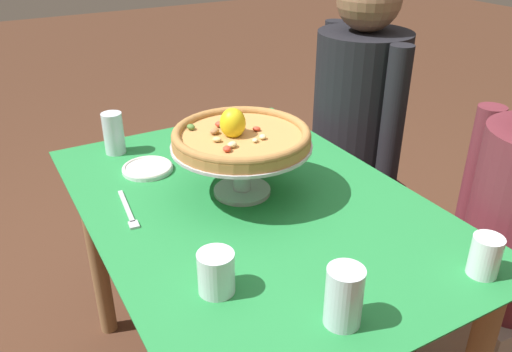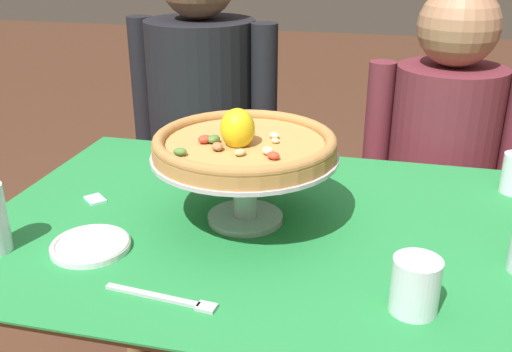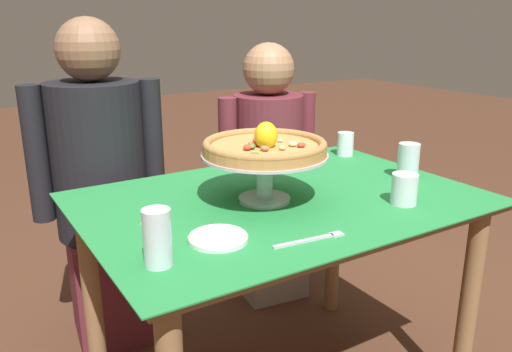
% 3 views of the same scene
% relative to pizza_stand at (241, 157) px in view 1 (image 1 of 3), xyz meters
% --- Properties ---
extents(dining_table, '(1.20, 0.84, 0.73)m').
position_rel_pizza_stand_xyz_m(dining_table, '(0.06, 0.00, -0.22)').
color(dining_table, olive).
rests_on(dining_table, ground).
extents(pizza_stand, '(0.38, 0.38, 0.15)m').
position_rel_pizza_stand_xyz_m(pizza_stand, '(0.00, 0.00, 0.00)').
color(pizza_stand, '#B7B7C1').
rests_on(pizza_stand, dining_table).
extents(pizza, '(0.37, 0.37, 0.10)m').
position_rel_pizza_stand_xyz_m(pizza, '(-0.00, -0.00, 0.06)').
color(pizza, '#BC8447').
rests_on(pizza, pizza_stand).
extents(water_glass_side_right, '(0.07, 0.07, 0.12)m').
position_rel_pizza_stand_xyz_m(water_glass_side_right, '(0.54, -0.07, -0.06)').
color(water_glass_side_right, silver).
rests_on(water_glass_side_right, dining_table).
extents(water_glass_back_right, '(0.07, 0.07, 0.09)m').
position_rel_pizza_stand_xyz_m(water_glass_back_right, '(0.57, 0.29, -0.07)').
color(water_glass_back_right, white).
rests_on(water_glass_back_right, dining_table).
extents(water_glass_front_left, '(0.06, 0.06, 0.13)m').
position_rel_pizza_stand_xyz_m(water_glass_front_left, '(-0.43, -0.23, -0.05)').
color(water_glass_front_left, silver).
rests_on(water_glass_front_left, dining_table).
extents(water_glass_front_right, '(0.08, 0.08, 0.09)m').
position_rel_pizza_stand_xyz_m(water_glass_front_right, '(0.34, -0.24, -0.07)').
color(water_glass_front_right, silver).
rests_on(water_glass_front_right, dining_table).
extents(side_plate, '(0.15, 0.15, 0.02)m').
position_rel_pizza_stand_xyz_m(side_plate, '(-0.26, -0.18, -0.10)').
color(side_plate, white).
rests_on(side_plate, dining_table).
extents(dinner_fork, '(0.20, 0.04, 0.01)m').
position_rel_pizza_stand_xyz_m(dinner_fork, '(-0.05, -0.30, -0.11)').
color(dinner_fork, '#B7B7C1').
rests_on(dinner_fork, dining_table).
extents(sugar_packet, '(0.06, 0.06, 0.00)m').
position_rel_pizza_stand_xyz_m(sugar_packet, '(-0.35, 0.02, -0.11)').
color(sugar_packet, silver).
rests_on(sugar_packet, dining_table).
extents(diner_left, '(0.50, 0.38, 1.26)m').
position_rel_pizza_stand_xyz_m(diner_left, '(-0.31, 0.67, -0.22)').
color(diner_left, maroon).
rests_on(diner_left, ground).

